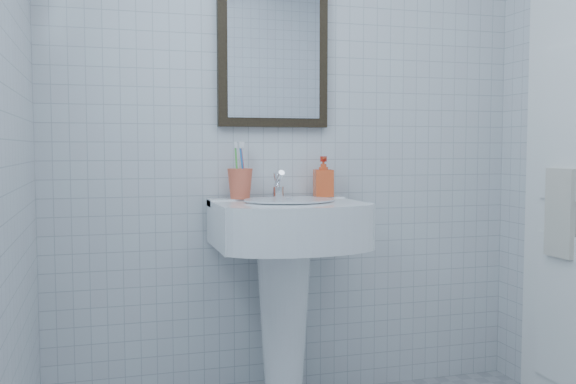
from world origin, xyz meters
name	(u,v)px	position (x,y,z in m)	size (l,w,h in m)	color
wall_back	(293,125)	(0.00, 1.20, 1.25)	(2.20, 0.02, 2.50)	silver
washbasin	(285,270)	(-0.10, 0.99, 0.63)	(0.61, 0.45, 0.94)	white
faucet	(278,187)	(-0.10, 1.10, 0.98)	(0.05, 0.11, 0.12)	white
toothbrush_cup	(240,184)	(-0.27, 1.10, 0.99)	(0.11, 0.11, 0.13)	#DB5A3D
soap_dispenser	(323,177)	(0.12, 1.11, 1.02)	(0.08, 0.08, 0.18)	red
wall_mirror	(273,57)	(-0.10, 1.18, 1.55)	(0.50, 0.04, 0.62)	black
towel_ring	(565,171)	(1.06, 0.69, 1.05)	(0.18, 0.18, 0.01)	white
hand_towel	(560,213)	(1.04, 0.69, 0.87)	(0.03, 0.16, 0.38)	beige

